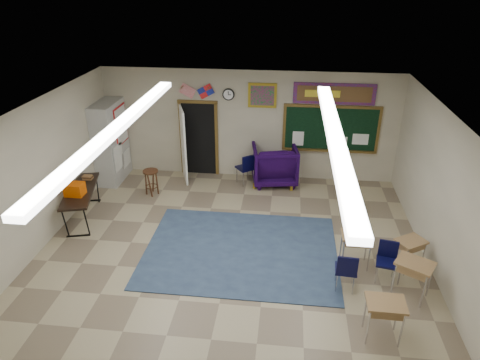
# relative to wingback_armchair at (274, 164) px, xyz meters

# --- Properties ---
(floor) EXTENTS (9.00, 9.00, 0.00)m
(floor) POSITION_rel_wingback_armchair_xyz_m (-0.74, -4.15, -0.55)
(floor) COLOR #9B8E6B
(floor) RESTS_ON ground
(back_wall) EXTENTS (8.00, 0.04, 3.00)m
(back_wall) POSITION_rel_wingback_armchair_xyz_m (-0.74, 0.35, 0.95)
(back_wall) COLOR beige
(back_wall) RESTS_ON floor
(left_wall) EXTENTS (0.04, 9.00, 3.00)m
(left_wall) POSITION_rel_wingback_armchair_xyz_m (-4.74, -4.15, 0.95)
(left_wall) COLOR beige
(left_wall) RESTS_ON floor
(right_wall) EXTENTS (0.04, 9.00, 3.00)m
(right_wall) POSITION_rel_wingback_armchair_xyz_m (3.26, -4.15, 0.95)
(right_wall) COLOR beige
(right_wall) RESTS_ON floor
(ceiling) EXTENTS (8.00, 9.00, 0.04)m
(ceiling) POSITION_rel_wingback_armchair_xyz_m (-0.74, -4.15, 2.45)
(ceiling) COLOR silver
(ceiling) RESTS_ON back_wall
(area_rug) EXTENTS (4.00, 3.00, 0.02)m
(area_rug) POSITION_rel_wingback_armchair_xyz_m (-0.54, -3.35, -0.54)
(area_rug) COLOR #364E68
(area_rug) RESTS_ON floor
(fluorescent_strips) EXTENTS (3.86, 6.00, 0.10)m
(fluorescent_strips) POSITION_rel_wingback_armchair_xyz_m (-0.74, -4.15, 2.39)
(fluorescent_strips) COLOR white
(fluorescent_strips) RESTS_ON ceiling
(doorway) EXTENTS (1.10, 0.89, 2.16)m
(doorway) POSITION_rel_wingback_armchair_xyz_m (-2.24, 0.20, 0.51)
(doorway) COLOR black
(doorway) RESTS_ON back_wall
(chalkboard) EXTENTS (2.55, 0.14, 1.30)m
(chalkboard) POSITION_rel_wingback_armchair_xyz_m (1.46, 0.31, 0.92)
(chalkboard) COLOR brown
(chalkboard) RESTS_ON back_wall
(bulletin_board) EXTENTS (2.10, 0.05, 0.55)m
(bulletin_board) POSITION_rel_wingback_armchair_xyz_m (1.46, 0.32, 1.90)
(bulletin_board) COLOR #A30E14
(bulletin_board) RESTS_ON back_wall
(framed_art_print) EXTENTS (0.75, 0.05, 0.65)m
(framed_art_print) POSITION_rel_wingback_armchair_xyz_m (-0.39, 0.32, 1.80)
(framed_art_print) COLOR #AC9021
(framed_art_print) RESTS_ON back_wall
(wall_clock) EXTENTS (0.32, 0.05, 0.32)m
(wall_clock) POSITION_rel_wingback_armchair_xyz_m (-1.29, 0.32, 1.80)
(wall_clock) COLOR black
(wall_clock) RESTS_ON back_wall
(wall_flags) EXTENTS (1.16, 0.06, 0.70)m
(wall_flags) POSITION_rel_wingback_armchair_xyz_m (-2.14, 0.29, 1.93)
(wall_flags) COLOR red
(wall_flags) RESTS_ON back_wall
(storage_cabinet) EXTENTS (0.59, 1.25, 2.20)m
(storage_cabinet) POSITION_rel_wingback_armchair_xyz_m (-4.45, -0.30, 0.55)
(storage_cabinet) COLOR #ABABA6
(storage_cabinet) RESTS_ON floor
(wingback_armchair) EXTENTS (1.35, 1.38, 1.09)m
(wingback_armchair) POSITION_rel_wingback_armchair_xyz_m (0.00, 0.00, 0.00)
(wingback_armchair) COLOR black
(wingback_armchair) RESTS_ON floor
(student_chair_reading) EXTENTS (0.62, 0.62, 0.89)m
(student_chair_reading) POSITION_rel_wingback_armchair_xyz_m (-0.78, -0.18, -0.10)
(student_chair_reading) COLOR black
(student_chair_reading) RESTS_ON floor
(student_chair_desk_a) EXTENTS (0.44, 0.44, 0.81)m
(student_chair_desk_a) POSITION_rel_wingback_armchair_xyz_m (1.49, -4.29, -0.14)
(student_chair_desk_a) COLOR black
(student_chair_desk_a) RESTS_ON floor
(student_chair_desk_b) EXTENTS (0.46, 0.46, 0.79)m
(student_chair_desk_b) POSITION_rel_wingback_armchair_xyz_m (2.27, -3.98, -0.15)
(student_chair_desk_b) COLOR black
(student_chair_desk_b) RESTS_ON floor
(student_desk_front_left) EXTENTS (0.59, 0.45, 0.71)m
(student_desk_front_left) POSITION_rel_wingback_armchair_xyz_m (1.75, -3.56, -0.15)
(student_desk_front_left) COLOR #956A45
(student_desk_front_left) RESTS_ON floor
(student_desk_front_right) EXTENTS (0.67, 0.63, 0.64)m
(student_desk_front_right) POSITION_rel_wingback_armchair_xyz_m (2.79, -3.53, -0.19)
(student_desk_front_right) COLOR #956A45
(student_desk_front_right) RESTS_ON floor
(student_desk_back_left) EXTENTS (0.61, 0.46, 0.72)m
(student_desk_back_left) POSITION_rel_wingback_armchair_xyz_m (1.96, -5.43, -0.14)
(student_desk_back_left) COLOR #956A45
(student_desk_back_left) RESTS_ON floor
(student_desk_back_right) EXTENTS (0.77, 0.71, 0.74)m
(student_desk_back_right) POSITION_rel_wingback_armchair_xyz_m (2.64, -4.38, -0.13)
(student_desk_back_right) COLOR #956A45
(student_desk_back_right) RESTS_ON floor
(folding_table) EXTENTS (1.06, 1.92, 1.04)m
(folding_table) POSITION_rel_wingback_armchair_xyz_m (-4.39, -2.46, -0.13)
(folding_table) COLOR black
(folding_table) RESTS_ON floor
(wooden_stool) EXTENTS (0.39, 0.39, 0.68)m
(wooden_stool) POSITION_rel_wingback_armchair_xyz_m (-3.14, -1.10, -0.19)
(wooden_stool) COLOR #462715
(wooden_stool) RESTS_ON floor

